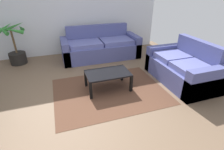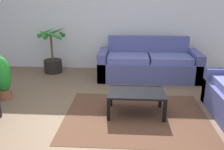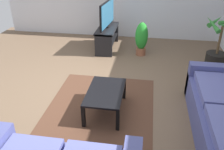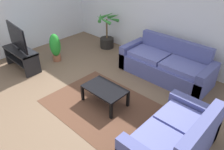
# 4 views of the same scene
# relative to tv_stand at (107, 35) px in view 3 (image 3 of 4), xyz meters

# --- Properties ---
(ground_plane) EXTENTS (6.60, 6.60, 0.00)m
(ground_plane) POSITION_rel_tv_stand_xyz_m (2.01, -0.07, -0.35)
(ground_plane) COLOR brown
(tv_stand) EXTENTS (1.10, 0.45, 0.54)m
(tv_stand) POSITION_rel_tv_stand_xyz_m (0.00, 0.00, 0.00)
(tv_stand) COLOR black
(tv_stand) RESTS_ON ground
(tv) EXTENTS (1.07, 0.16, 0.64)m
(tv) POSITION_rel_tv_stand_xyz_m (0.00, 0.00, 0.53)
(tv) COLOR black
(tv) RESTS_ON tv_stand
(coffee_table) EXTENTS (0.87, 0.55, 0.37)m
(coffee_table) POSITION_rel_tv_stand_xyz_m (2.63, 0.43, -0.03)
(coffee_table) COLOR black
(coffee_table) RESTS_ON ground
(area_rug) EXTENTS (2.20, 1.70, 0.01)m
(area_rug) POSITION_rel_tv_stand_xyz_m (2.63, 0.33, -0.35)
(area_rug) COLOR #513323
(area_rug) RESTS_ON ground
(potted_palm) EXTENTS (0.69, 0.71, 1.10)m
(potted_palm) POSITION_rel_tv_stand_xyz_m (0.69, 2.49, 0.05)
(potted_palm) COLOR black
(potted_palm) RESTS_ON ground
(potted_plant_small) EXTENTS (0.30, 0.30, 0.79)m
(potted_plant_small) POSITION_rel_tv_stand_xyz_m (0.28, 0.86, 0.07)
(potted_plant_small) COLOR brown
(potted_plant_small) RESTS_ON ground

